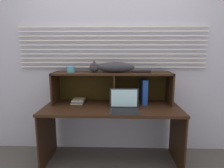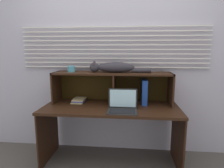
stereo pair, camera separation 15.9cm
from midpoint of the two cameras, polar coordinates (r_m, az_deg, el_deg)
The scene contains 8 objects.
back_panel_with_blinds at distance 2.58m, azimuth -1.63°, elevation 6.88°, with size 4.40×0.08×2.50m.
desk at distance 2.35m, azimuth -2.08°, elevation -9.82°, with size 1.64×0.67×0.73m.
hutch_shelf_unit at distance 2.43m, azimuth -1.78°, elevation 0.98°, with size 1.48×0.34×0.40m.
cat at distance 2.37m, azimuth -1.48°, elevation 5.03°, with size 0.77×0.16×0.15m.
laptop at distance 2.14m, azimuth 1.59°, elevation -6.69°, with size 0.33×0.24×0.24m.
binder_upright at distance 2.43m, azimuth 7.78°, elevation -2.20°, with size 0.06×0.23×0.31m, color #1B3E92.
book_stack at distance 2.51m, azimuth -11.87°, elevation -5.02°, with size 0.16×0.22×0.05m.
small_basket at distance 2.46m, azimuth -14.20°, elevation 4.33°, with size 0.09×0.09×0.08m, color teal.
Camera 1 is at (0.07, -2.03, 1.39)m, focal length 30.36 mm.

